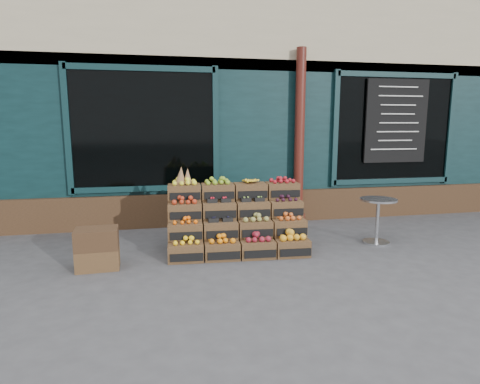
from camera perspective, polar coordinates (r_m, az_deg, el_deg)
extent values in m
plane|color=#444446|center=(5.56, 3.52, -9.81)|extent=(60.00, 60.00, 0.00)
cube|color=black|center=(10.36, -4.01, 12.70)|extent=(12.00, 6.00, 4.80)
cube|color=#C1B28C|center=(7.71, -0.99, 24.32)|extent=(12.00, 0.18, 2.00)
cube|color=black|center=(7.44, -0.89, 6.97)|extent=(12.00, 0.12, 3.00)
cube|color=#402A19|center=(7.53, -0.77, -2.22)|extent=(12.00, 0.18, 0.60)
cube|color=black|center=(7.24, -13.48, 8.62)|extent=(2.40, 0.06, 2.00)
cube|color=black|center=(8.56, 20.99, 8.37)|extent=(2.40, 0.06, 2.00)
cylinder|color=#4D1911|center=(7.56, 8.45, 7.67)|extent=(0.18, 0.18, 3.20)
cube|color=black|center=(8.49, 21.35, 9.36)|extent=(1.30, 0.04, 1.60)
cube|color=brown|center=(5.60, -7.72, -8.42)|extent=(0.50, 0.36, 0.24)
cube|color=black|center=(5.44, -7.69, -9.23)|extent=(0.44, 0.04, 0.11)
cube|color=yellow|center=(5.56, -7.75, -6.86)|extent=(0.40, 0.28, 0.08)
cube|color=brown|center=(5.63, -2.58, -8.26)|extent=(0.50, 0.36, 0.24)
cube|color=black|center=(5.47, -2.40, -9.07)|extent=(0.44, 0.04, 0.11)
cube|color=orange|center=(5.58, -2.59, -6.67)|extent=(0.40, 0.28, 0.09)
cube|color=brown|center=(5.69, 2.47, -8.04)|extent=(0.50, 0.36, 0.24)
cube|color=black|center=(5.53, 2.80, -8.83)|extent=(0.44, 0.04, 0.11)
cube|color=maroon|center=(5.64, 2.48, -6.44)|extent=(0.40, 0.28, 0.09)
cube|color=brown|center=(5.80, 7.36, -7.77)|extent=(0.50, 0.36, 0.24)
cube|color=black|center=(5.65, 7.83, -8.53)|extent=(0.44, 0.04, 0.11)
cube|color=orange|center=(5.75, 7.39, -6.10)|extent=(0.40, 0.28, 0.11)
cube|color=brown|center=(5.73, -7.79, -5.51)|extent=(0.50, 0.36, 0.24)
cube|color=black|center=(5.56, -7.77, -6.22)|extent=(0.44, 0.04, 0.11)
cube|color=#FF6108|center=(5.69, -7.82, -4.03)|extent=(0.40, 0.28, 0.06)
cube|color=brown|center=(5.75, -2.80, -5.37)|extent=(0.50, 0.36, 0.24)
cube|color=black|center=(5.59, -2.62, -6.07)|extent=(0.44, 0.04, 0.11)
cube|color=black|center=(5.72, -2.81, -4.07)|extent=(0.40, 0.28, 0.03)
cube|color=brown|center=(5.82, 2.12, -5.19)|extent=(0.50, 0.36, 0.24)
cube|color=black|center=(5.65, 2.43, -5.88)|extent=(0.44, 0.04, 0.11)
cube|color=olive|center=(5.78, 2.13, -3.65)|extent=(0.40, 0.28, 0.08)
cube|color=brown|center=(5.92, 6.88, -4.98)|extent=(0.50, 0.36, 0.24)
cube|color=black|center=(5.76, 7.33, -5.65)|extent=(0.44, 0.04, 0.11)
cube|color=#C5561F|center=(5.88, 6.92, -3.49)|extent=(0.40, 0.28, 0.08)
cube|color=brown|center=(5.87, -7.86, -2.73)|extent=(0.50, 0.36, 0.24)
cube|color=black|center=(5.70, -7.84, -3.34)|extent=(0.44, 0.04, 0.11)
cube|color=#A22C15|center=(5.84, -7.89, -1.19)|extent=(0.40, 0.28, 0.08)
cube|color=brown|center=(5.89, -3.00, -2.60)|extent=(0.50, 0.36, 0.24)
cube|color=black|center=(5.72, -2.84, -3.21)|extent=(0.44, 0.04, 0.11)
cube|color=red|center=(5.86, -3.01, -1.30)|extent=(0.40, 0.28, 0.03)
cube|color=brown|center=(5.95, 1.79, -2.46)|extent=(0.50, 0.36, 0.24)
cube|color=black|center=(5.79, 2.08, -3.06)|extent=(0.44, 0.04, 0.11)
cube|color=#8AB246|center=(5.93, 1.79, -1.20)|extent=(0.40, 0.28, 0.03)
cube|color=brown|center=(6.06, 6.44, -2.31)|extent=(0.50, 0.36, 0.24)
cube|color=black|center=(5.90, 6.86, -2.89)|extent=(0.44, 0.04, 0.11)
cube|color=black|center=(6.03, 6.46, -0.91)|extent=(0.40, 0.28, 0.06)
cube|color=brown|center=(6.02, -7.92, -0.09)|extent=(0.50, 0.36, 0.24)
cube|color=black|center=(5.85, -7.91, -0.61)|extent=(0.44, 0.04, 0.11)
cube|color=yellow|center=(6.00, -7.96, 1.43)|extent=(0.40, 0.28, 0.08)
cube|color=brown|center=(6.04, -3.19, 0.03)|extent=(0.50, 0.36, 0.24)
cube|color=black|center=(5.87, -3.04, -0.49)|extent=(0.44, 0.04, 0.11)
cube|color=olive|center=(6.02, -3.21, 1.53)|extent=(0.40, 0.28, 0.08)
cube|color=brown|center=(6.11, 1.47, 0.14)|extent=(0.50, 0.36, 0.24)
cube|color=black|center=(5.94, 1.75, -0.37)|extent=(0.44, 0.04, 0.11)
cube|color=gold|center=(6.08, 1.48, 1.59)|extent=(0.40, 0.28, 0.07)
cube|color=brown|center=(6.21, 6.01, 0.24)|extent=(0.50, 0.36, 0.24)
cube|color=black|center=(6.04, 6.41, -0.25)|extent=(0.44, 0.04, 0.11)
cube|color=maroon|center=(6.18, 6.04, 1.67)|extent=(0.40, 0.28, 0.07)
cube|color=#402A19|center=(5.85, -0.32, -7.56)|extent=(1.99, 0.45, 0.24)
cube|color=#402A19|center=(6.00, -0.59, -5.89)|extent=(1.99, 0.45, 0.48)
cube|color=#402A19|center=(6.17, -0.84, -4.32)|extent=(1.99, 0.45, 0.72)
cone|color=olive|center=(5.98, -8.42, 2.34)|extent=(0.17, 0.17, 0.28)
cone|color=olive|center=(6.03, -7.47, 2.24)|extent=(0.15, 0.15, 0.24)
cube|color=brown|center=(5.56, -19.56, -8.90)|extent=(0.55, 0.40, 0.27)
cube|color=#402A19|center=(5.49, -19.71, -6.26)|extent=(0.55, 0.40, 0.27)
cylinder|color=#B8BCBF|center=(6.70, 18.78, -6.77)|extent=(0.41, 0.41, 0.03)
cylinder|color=#B8BCBF|center=(6.62, 18.93, -3.99)|extent=(0.06, 0.06, 0.68)
cylinder|color=#B8BCBF|center=(6.55, 19.10, -1.03)|extent=(0.56, 0.56, 0.03)
imported|color=#1A5D1F|center=(7.81, -12.44, 3.59)|extent=(0.89, 0.73, 2.11)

